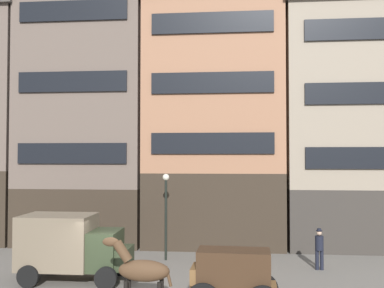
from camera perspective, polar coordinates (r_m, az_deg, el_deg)
The scene contains 8 objects.
building_center_left at distance 26.69m, azimuth -13.33°, elevation 4.18°, with size 7.62×7.13×15.27m.
building_center_right at distance 25.28m, azimuth 3.06°, elevation 3.08°, with size 8.11×7.13×14.06m.
building_far_right at distance 26.46m, azimuth 22.64°, elevation 2.45°, with size 10.31×7.13×13.56m.
cargo_wagon at distance 14.08m, azimuth 5.45°, elevation -17.39°, with size 2.97×1.63×1.98m.
draft_horse at distance 14.34m, azimuth -6.94°, elevation -16.57°, with size 2.35×0.68×2.30m.
delivery_truck_near at distance 17.89m, azimuth -15.95°, elevation -13.03°, with size 4.36×2.13×2.62m.
pedestrian_officer at distance 19.77m, azimuth 16.87°, elevation -13.23°, with size 0.44×0.44×1.79m.
streetlamp_curbside at distance 20.44m, azimuth -3.56°, elevation -8.12°, with size 0.32×0.32×4.12m.
Camera 1 is at (4.55, -14.74, 4.94)m, focal length 39.36 mm.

